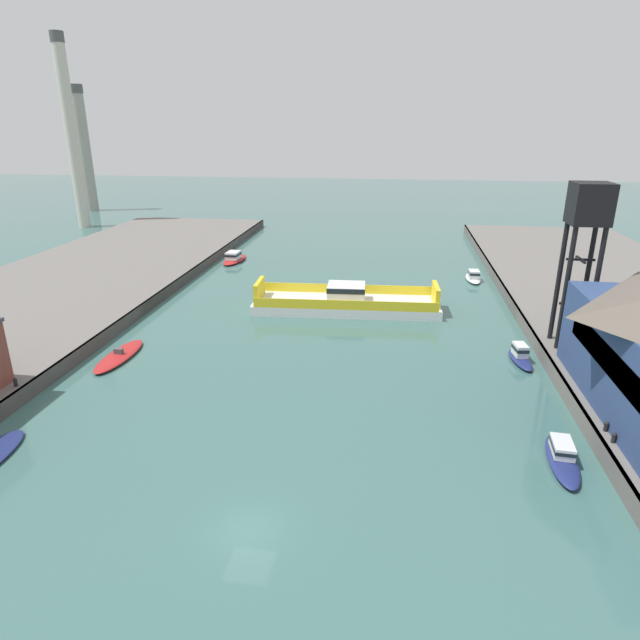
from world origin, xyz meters
name	(u,v)px	position (x,y,z in m)	size (l,w,h in m)	color
ground_plane	(248,530)	(0.00, 0.00, 0.00)	(400.00, 400.00, 0.00)	#3D6660
chain_ferry	(346,302)	(1.79, 37.36, 0.99)	(21.98, 7.53, 3.30)	silver
moored_boat_near_left	(473,277)	(18.30, 52.46, 0.58)	(2.05, 5.56, 1.56)	white
moored_boat_near_right	(520,356)	(19.12, 24.83, 0.62)	(2.14, 5.06, 1.67)	navy
moored_boat_mid_left	(119,356)	(-17.99, 20.44, 0.25)	(2.52, 8.04, 0.98)	red
moored_boat_mid_right	(234,258)	(-18.18, 58.58, 0.63)	(3.16, 7.63, 1.69)	red
moored_boat_far_left	(562,456)	(18.54, 8.81, 0.51)	(2.26, 6.37, 1.39)	navy
crane_tower	(587,221)	(23.53, 26.57, 12.82)	(3.16, 3.16, 14.70)	black
bollard_right_aft	(614,437)	(21.72, 9.51, 1.78)	(0.32, 0.32, 0.71)	black
bollard_left_far	(15,382)	(-21.72, 11.38, 1.78)	(0.32, 0.32, 0.71)	black
bollard_right_far	(606,426)	(21.72, 10.91, 1.78)	(0.32, 0.32, 0.71)	black
smokestack_distant_a	(84,145)	(-69.51, 106.07, 15.81)	(3.26, 3.26, 29.61)	#9E998E
smokestack_distant_b	(71,129)	(-58.79, 84.19, 19.76)	(2.61, 2.61, 37.44)	beige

